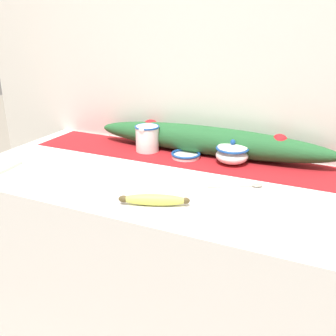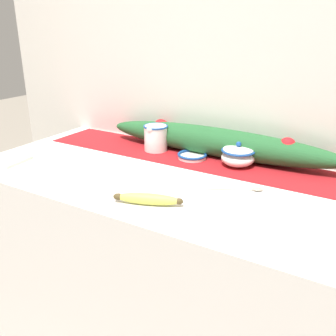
{
  "view_description": "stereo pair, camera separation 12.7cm",
  "coord_description": "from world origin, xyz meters",
  "px_view_note": "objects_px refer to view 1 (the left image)",
  "views": [
    {
      "loc": [
        0.46,
        -1.12,
        1.39
      ],
      "look_at": [
        -0.03,
        -0.05,
        0.93
      ],
      "focal_mm": 40.0,
      "sensor_mm": 36.0,
      "label": 1
    },
    {
      "loc": [
        0.57,
        -1.06,
        1.39
      ],
      "look_at": [
        -0.03,
        -0.05,
        0.93
      ],
      "focal_mm": 40.0,
      "sensor_mm": 36.0,
      "label": 2
    }
  ],
  "objects_px": {
    "cream_pitcher": "(147,137)",
    "banana": "(154,200)",
    "small_dish": "(186,155)",
    "spoon": "(252,186)",
    "sugar_bowl": "(232,153)"
  },
  "relations": [
    {
      "from": "small_dish",
      "to": "spoon",
      "type": "bearing_deg",
      "value": -29.3
    },
    {
      "from": "banana",
      "to": "spoon",
      "type": "height_order",
      "value": "banana"
    },
    {
      "from": "small_dish",
      "to": "sugar_bowl",
      "type": "bearing_deg",
      "value": 3.78
    },
    {
      "from": "sugar_bowl",
      "to": "small_dish",
      "type": "distance_m",
      "value": 0.19
    },
    {
      "from": "cream_pitcher",
      "to": "banana",
      "type": "xyz_separation_m",
      "value": [
        0.25,
        -0.44,
        -0.04
      ]
    },
    {
      "from": "sugar_bowl",
      "to": "banana",
      "type": "height_order",
      "value": "sugar_bowl"
    },
    {
      "from": "sugar_bowl",
      "to": "small_dish",
      "type": "bearing_deg",
      "value": -176.22
    },
    {
      "from": "cream_pitcher",
      "to": "small_dish",
      "type": "distance_m",
      "value": 0.19
    },
    {
      "from": "cream_pitcher",
      "to": "sugar_bowl",
      "type": "bearing_deg",
      "value": -0.22
    },
    {
      "from": "banana",
      "to": "spoon",
      "type": "distance_m",
      "value": 0.35
    },
    {
      "from": "banana",
      "to": "spoon",
      "type": "relative_size",
      "value": 1.21
    },
    {
      "from": "small_dish",
      "to": "spoon",
      "type": "height_order",
      "value": "small_dish"
    },
    {
      "from": "spoon",
      "to": "cream_pitcher",
      "type": "bearing_deg",
      "value": 131.92
    },
    {
      "from": "small_dish",
      "to": "cream_pitcher",
      "type": "bearing_deg",
      "value": 175.64
    },
    {
      "from": "cream_pitcher",
      "to": "banana",
      "type": "bearing_deg",
      "value": -60.38
    }
  ]
}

